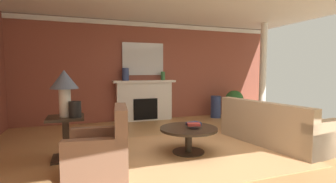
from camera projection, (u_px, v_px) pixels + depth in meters
The scene contains 19 objects.
ground_plane at pixel (205, 153), 4.32m from camera, with size 9.73×9.73×0.00m, color tan.
wall_fireplace at pixel (151, 71), 7.39m from camera, with size 8.08×0.12×2.85m, color brown.
crown_moulding at pixel (152, 25), 7.21m from camera, with size 8.08×0.08×0.12m, color white.
area_rug at pixel (188, 153), 4.34m from camera, with size 3.54×2.62×0.01m, color tan.
fireplace at pixel (144, 102), 7.17m from camera, with size 1.80×0.35×1.17m.
mantel_mirror at pixel (143, 59), 7.19m from camera, with size 1.21×0.04×0.93m, color silver.
sofa at pixel (273, 129), 4.87m from camera, with size 1.20×2.21×0.85m.
armchair_near_window at pixel (101, 153), 3.38m from camera, with size 0.90×0.90×0.95m.
coffee_table at pixel (189, 134), 4.31m from camera, with size 1.00×1.00×0.45m.
side_table at pixel (66, 135), 4.00m from camera, with size 0.56×0.56×0.70m.
table_lamp at pixel (64, 84), 3.94m from camera, with size 0.44×0.44×0.75m.
vase_mantel_right at pixel (163, 76), 7.25m from camera, with size 0.12×0.12×0.25m, color #33703D.
vase_on_side_table at pixel (75, 109), 3.91m from camera, with size 0.19×0.19×0.26m, color black.
vase_tall_corner at pixel (216, 107), 7.64m from camera, with size 0.31×0.31×0.67m, color navy.
vase_mantel_left at pixel (125, 74), 6.88m from camera, with size 0.19×0.19×0.35m, color navy.
book_red_cover at pixel (194, 124), 4.49m from camera, with size 0.24×0.17×0.05m, color navy.
book_art_folio at pixel (194, 124), 4.22m from camera, with size 0.21×0.16×0.04m, color maroon.
potted_plant at pixel (234, 101), 7.74m from camera, with size 0.56×0.56×0.83m.
column_white at pixel (263, 71), 7.49m from camera, with size 0.20×0.20×2.85m, color white.
Camera 1 is at (-2.02, -3.75, 1.43)m, focal length 26.48 mm.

